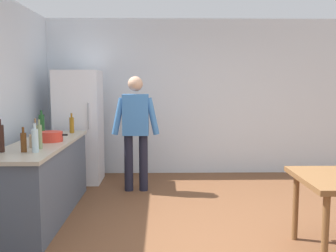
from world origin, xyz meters
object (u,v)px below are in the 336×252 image
Objects in this scene: person at (136,126)px; bottle_wine_green at (42,125)px; bottle_vinegar_tall at (40,136)px; bottle_beer_brown at (24,142)px; bottle_wine_dark at (0,138)px; utensil_jar at (34,140)px; cooking_pot at (51,137)px; bottle_oil_amber at (72,125)px; refrigerator at (79,127)px; bottle_water_clear at (35,140)px.

bottle_wine_green is (-1.24, -0.43, 0.07)m from person.
bottle_vinegar_tall is 1.23× the size of bottle_beer_brown.
utensil_jar is at bearing 49.58° from bottle_wine_dark.
utensil_jar is at bearing 87.89° from bottle_beer_brown.
bottle_beer_brown is (-0.01, -0.30, 0.03)m from utensil_jar.
cooking_pot is 0.61m from bottle_wine_green.
bottle_beer_brown is (0.24, -0.00, -0.04)m from bottle_wine_dark.
utensil_jar is at bearing -96.81° from bottle_oil_amber.
bottle_wine_green is at bearing 102.62° from utensil_jar.
refrigerator is at bearing 87.71° from bottle_beer_brown.
bottle_vinegar_tall is (0.03, -0.51, 0.08)m from cooking_pot.
bottle_oil_amber is 0.82× the size of bottle_wine_green.
refrigerator is at bearing 90.89° from bottle_water_clear.
bottle_water_clear is 0.88× the size of bottle_wine_dark.
refrigerator is 4.50× the size of cooking_pot.
bottle_wine_dark is 1.00× the size of bottle_wine_green.
person reaches higher than cooking_pot.
bottle_vinegar_tall is (0.02, -2.03, 0.14)m from refrigerator.
bottle_wine_dark reaches higher than bottle_beer_brown.
bottle_wine_dark is (-0.36, 0.02, 0.02)m from bottle_water_clear.
refrigerator is 2.24m from bottle_wine_dark.
person reaches higher than utensil_jar.
bottle_water_clear is at bearing -118.60° from person.
cooking_pot is 0.77m from bottle_oil_amber.
bottle_vinegar_tall is at bearing -92.08° from bottle_oil_amber.
bottle_water_clear is at bearing -91.03° from bottle_oil_amber.
cooking_pot is 1.25× the size of bottle_vinegar_tall.
bottle_water_clear is 0.36m from bottle_wine_dark.
utensil_jar is at bearing 109.77° from bottle_water_clear.
bottle_wine_dark is at bearing -127.59° from person.
cooking_pot is at bearing -90.43° from refrigerator.
bottle_water_clear is (-0.03, -1.48, 0.01)m from bottle_oil_amber.
bottle_oil_amber is 1.48m from bottle_water_clear.
bottle_wine_green is (-0.21, 0.94, 0.07)m from utensil_jar.
bottle_beer_brown is (-0.09, -2.22, 0.11)m from refrigerator.
bottle_beer_brown is at bearing -121.99° from person.
bottle_water_clear is (0.11, -0.31, 0.05)m from utensil_jar.
bottle_water_clear is at bearing -75.54° from bottle_wine_green.
bottle_water_clear is (-0.92, -1.68, 0.05)m from person.
bottle_beer_brown is (-0.12, 0.02, -0.02)m from bottle_water_clear.
bottle_beer_brown is at bearing -92.11° from utensil_jar.
bottle_beer_brown is at bearing -96.35° from cooking_pot.
bottle_wine_green is 1.31× the size of bottle_beer_brown.
person is at bearing 19.19° from bottle_wine_green.
bottle_beer_brown is at bearing -80.85° from bottle_wine_green.
bottle_wine_green reaches higher than bottle_beer_brown.
utensil_jar is 1.00× the size of bottle_vinegar_tall.
person is at bearing 53.04° from utensil_jar.
bottle_beer_brown is at bearing -118.71° from bottle_vinegar_tall.
person is 0.91m from bottle_oil_amber.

